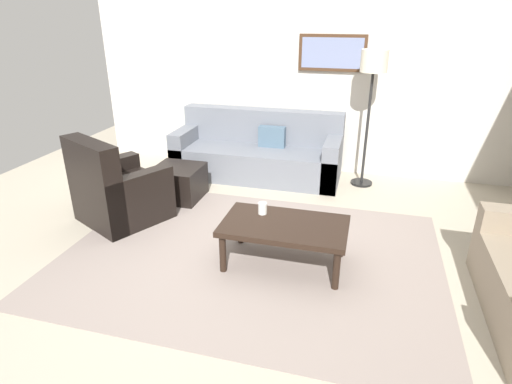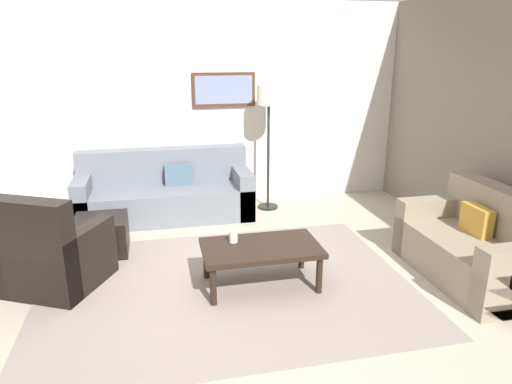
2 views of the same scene
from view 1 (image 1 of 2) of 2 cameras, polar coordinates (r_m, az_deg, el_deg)
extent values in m
plane|color=#B2A893|center=(4.01, -0.75, -8.61)|extent=(8.00, 8.00, 0.00)
cube|color=silver|center=(5.99, 6.29, 16.25)|extent=(6.00, 0.12, 2.80)
cube|color=gray|center=(4.01, -0.75, -8.56)|extent=(3.48, 2.58, 0.01)
cube|color=slate|center=(5.81, 0.13, 4.09)|extent=(2.25, 0.85, 0.42)
cube|color=slate|center=(6.02, 0.89, 7.08)|extent=(2.25, 0.24, 0.88)
cube|color=slate|center=(6.11, -9.24, 5.75)|extent=(0.20, 0.85, 0.62)
cube|color=slate|center=(5.61, 10.31, 4.08)|extent=(0.20, 0.85, 0.62)
cube|color=slate|center=(5.74, 2.18, 7.50)|extent=(0.36, 0.12, 0.28)
cube|color=black|center=(4.84, -17.48, -0.99)|extent=(1.08, 1.08, 0.44)
cube|color=black|center=(4.61, -21.01, 0.78)|extent=(0.80, 0.54, 0.95)
cube|color=black|center=(4.55, -15.51, -1.20)|extent=(0.51, 0.79, 0.60)
cube|color=black|center=(5.07, -19.47, 0.85)|extent=(0.51, 0.79, 0.60)
cube|color=black|center=(5.22, -10.47, 1.29)|extent=(0.56, 0.56, 0.40)
cylinder|color=black|center=(3.71, -4.53, -8.29)|extent=(0.06, 0.06, 0.36)
cylinder|color=black|center=(3.55, 10.83, -10.35)|extent=(0.06, 0.06, 0.36)
cylinder|color=black|center=(4.14, -2.13, -4.67)|extent=(0.06, 0.06, 0.36)
cylinder|color=black|center=(3.99, 11.52, -6.31)|extent=(0.06, 0.06, 0.36)
cube|color=black|center=(3.71, 3.89, -4.62)|extent=(1.10, 0.64, 0.05)
cylinder|color=white|center=(3.85, 0.88, -2.22)|extent=(0.08, 0.08, 0.11)
cylinder|color=black|center=(5.79, 14.09, 1.23)|extent=(0.28, 0.28, 0.03)
cylinder|color=#262626|center=(5.57, 14.80, 8.01)|extent=(0.04, 0.04, 1.45)
cylinder|color=beige|center=(5.42, 15.75, 16.75)|extent=(0.32, 0.32, 0.26)
cube|color=#472D1C|center=(5.84, 10.30, 18.07)|extent=(0.87, 0.04, 0.46)
cube|color=#7783AB|center=(5.82, 10.29, 18.06)|extent=(0.79, 0.01, 0.38)
camera|label=2|loc=(1.67, -98.03, -1.17)|focal=32.55mm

